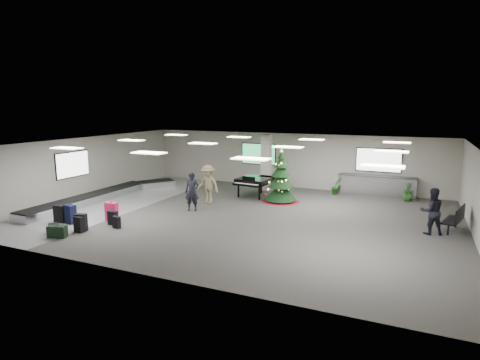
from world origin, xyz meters
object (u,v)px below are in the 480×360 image
at_px(service_counter, 376,186).
at_px(traveler_bench, 432,211).
at_px(grand_piano, 255,181).
at_px(baggage_carousel, 105,195).
at_px(bench, 456,218).
at_px(traveler_a, 192,192).
at_px(potted_plant_right, 408,192).
at_px(christmas_tree, 281,184).
at_px(pink_suitcase, 112,212).
at_px(traveler_b, 208,184).
at_px(potted_plant_left, 336,187).

xyz_separation_m(service_counter, traveler_bench, (2.55, -6.16, 0.35)).
bearing_deg(traveler_bench, service_counter, -88.45).
distance_m(service_counter, grand_piano, 6.64).
xyz_separation_m(baggage_carousel, bench, (16.28, 1.29, 0.35)).
bearing_deg(traveler_a, potted_plant_right, 18.21).
bearing_deg(service_counter, bench, -57.73).
distance_m(christmas_tree, grand_piano, 1.80).
xyz_separation_m(baggage_carousel, traveler_bench, (15.39, 0.57, 0.68)).
bearing_deg(pink_suitcase, grand_piano, 53.70).
xyz_separation_m(traveler_a, traveler_b, (-0.03, 1.60, 0.06)).
xyz_separation_m(baggage_carousel, traveler_a, (5.34, -0.12, 0.69)).
bearing_deg(traveler_bench, baggage_carousel, -18.77).
height_order(grand_piano, potted_plant_right, grand_piano).
distance_m(pink_suitcase, potted_plant_left, 11.85).
height_order(bench, traveler_bench, traveler_bench).
height_order(service_counter, pink_suitcase, service_counter).
distance_m(service_counter, christmas_tree, 5.53).
bearing_deg(bench, traveler_a, -157.45).
relative_size(bench, potted_plant_right, 1.87).
bearing_deg(bench, traveler_bench, -125.81).
bearing_deg(traveler_b, service_counter, 43.35).
bearing_deg(baggage_carousel, service_counter, 27.67).
relative_size(christmas_tree, potted_plant_left, 3.06).
distance_m(pink_suitcase, traveler_bench, 12.83).
bearing_deg(potted_plant_left, bench, -40.93).
height_order(pink_suitcase, traveler_b, traveler_b).
relative_size(pink_suitcase, traveler_a, 0.45).
bearing_deg(potted_plant_right, pink_suitcase, -141.87).
bearing_deg(traveler_a, service_counter, 26.63).
xyz_separation_m(bench, traveler_b, (-10.97, 0.19, 0.40)).
distance_m(baggage_carousel, traveler_b, 5.56).
xyz_separation_m(grand_piano, traveler_bench, (8.54, -3.34, 0.06)).
xyz_separation_m(traveler_b, potted_plant_left, (5.46, 4.59, -0.52)).
height_order(traveler_a, potted_plant_left, traveler_a).
bearing_deg(bench, traveler_b, -165.77).
bearing_deg(christmas_tree, potted_plant_right, 24.81).
relative_size(traveler_b, potted_plant_right, 2.17).
bearing_deg(traveler_bench, grand_piano, -42.24).
bearing_deg(potted_plant_left, baggage_carousel, -150.60).
relative_size(service_counter, traveler_b, 2.10).
bearing_deg(service_counter, traveler_b, -145.10).
relative_size(service_counter, bench, 2.44).
xyz_separation_m(christmas_tree, traveler_bench, (6.86, -2.71, -0.04)).
bearing_deg(service_counter, traveler_bench, -67.56).
height_order(baggage_carousel, traveler_a, traveler_a).
xyz_separation_m(traveler_a, traveler_bench, (10.05, 0.69, -0.01)).
bearing_deg(baggage_carousel, potted_plant_right, 22.62).
bearing_deg(christmas_tree, potted_plant_left, 51.18).
bearing_deg(traveler_a, traveler_bench, -11.86).
bearing_deg(grand_piano, service_counter, 30.72).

